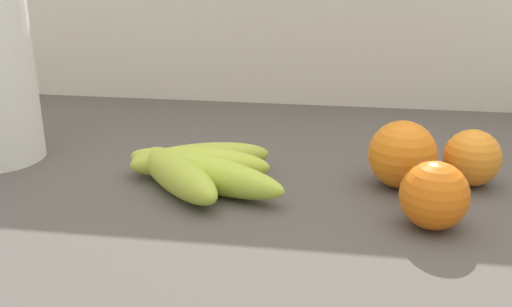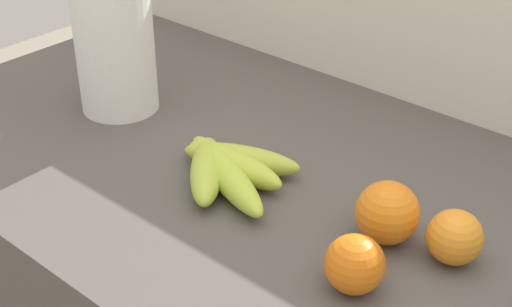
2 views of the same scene
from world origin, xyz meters
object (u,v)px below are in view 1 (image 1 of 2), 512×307
at_px(orange_far_right, 471,156).
at_px(orange_center, 402,154).
at_px(banana_bunch, 195,168).
at_px(orange_right, 434,195).

distance_m(orange_far_right, orange_center, 0.08).
relative_size(orange_far_right, orange_center, 0.85).
bearing_deg(banana_bunch, orange_right, -14.95).
distance_m(orange_far_right, orange_right, 0.14).
xyz_separation_m(orange_far_right, orange_center, (-0.08, -0.02, 0.01)).
bearing_deg(orange_right, orange_center, 102.64).
distance_m(banana_bunch, orange_far_right, 0.32).
bearing_deg(banana_bunch, orange_center, 7.61).
xyz_separation_m(banana_bunch, orange_far_right, (0.32, 0.05, 0.01)).
bearing_deg(orange_far_right, banana_bunch, -170.47).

